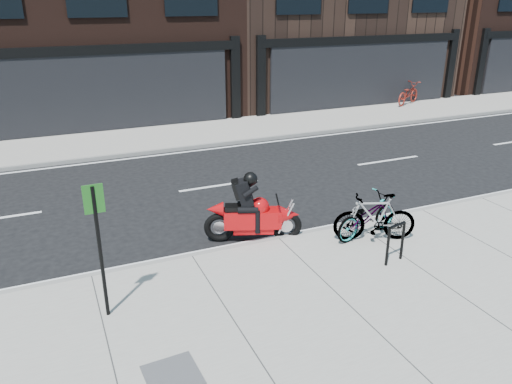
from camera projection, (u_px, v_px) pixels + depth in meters
name	position (u px, v px, depth m)	size (l,w,h in m)	color
ground	(245.00, 211.00, 12.78)	(120.00, 120.00, 0.00)	black
sidewalk_near	(356.00, 315.00, 8.49)	(60.00, 6.00, 0.13)	gray
sidewalk_far	(170.00, 136.00, 19.38)	(60.00, 3.50, 0.13)	gray
bike_rack	(396.00, 240.00, 9.88)	(0.49, 0.16, 0.85)	black
bicycle_front	(367.00, 216.00, 11.03)	(0.62, 1.78, 0.93)	gray
bicycle_rear	(375.00, 217.00, 10.78)	(0.51, 1.80, 1.08)	gray
motorcycle	(257.00, 213.00, 11.00)	(2.10, 1.11, 1.64)	black
bicycle_far	(408.00, 93.00, 24.64)	(0.71, 2.05, 1.08)	maroon
utility_grate	(172.00, 375.00, 7.04)	(0.75, 0.75, 0.01)	#545456
sign_post	(99.00, 240.00, 7.89)	(0.32, 0.06, 2.33)	black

